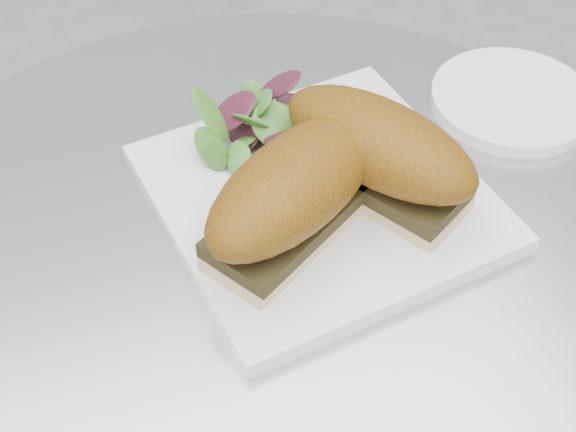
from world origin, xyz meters
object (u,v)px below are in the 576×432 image
plate (319,197)px  sandwich_right (378,151)px  saucer (512,100)px  sandwich_left (295,192)px

plate → sandwich_right: sandwich_right is taller
plate → saucer: bearing=16.6°
sandwich_left → sandwich_right: bearing=-16.1°
plate → sandwich_right: (0.04, -0.01, 0.05)m
plate → sandwich_left: bearing=-134.1°
plate → saucer: plate is taller
plate → sandwich_left: size_ratio=1.31×
sandwich_right → plate: bearing=-137.1°
sandwich_left → plate: bearing=13.2°
plate → sandwich_left: 0.07m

